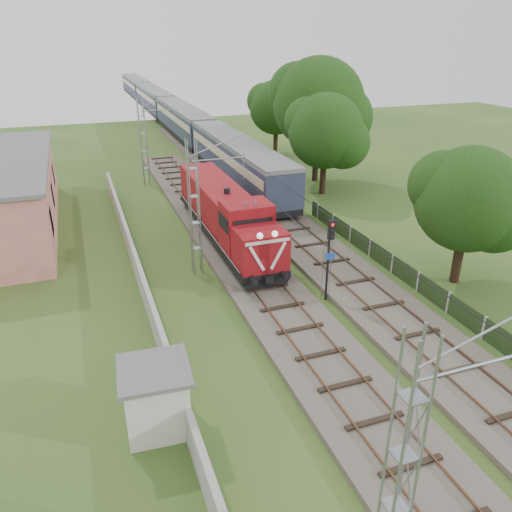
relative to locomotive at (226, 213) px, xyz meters
name	(u,v)px	position (x,y,z in m)	size (l,w,h in m)	color
ground	(337,381)	(0.00, -15.97, -2.13)	(140.00, 140.00, 0.00)	#304E1D
track_main	(275,300)	(0.00, -8.97, -1.95)	(4.20, 70.00, 0.45)	#6B6054
track_side	(272,213)	(5.00, 4.03, -1.95)	(4.20, 80.00, 0.45)	#6B6054
catenary	(195,209)	(-2.95, -3.97, 1.92)	(3.31, 70.00, 8.00)	gray
boundary_wall	(138,270)	(-6.50, -3.97, -1.38)	(0.25, 40.00, 1.50)	#9E9E99
fence	(448,303)	(8.00, -12.97, -1.53)	(0.12, 32.00, 1.20)	black
locomotive	(226,213)	(0.00, 0.00, 0.00)	(2.82, 16.09, 4.09)	black
coach_rake	(167,108)	(5.00, 48.26, 0.45)	(3.14, 93.57, 3.62)	black
signal_post	(330,246)	(2.74, -9.65, 1.07)	(0.51, 0.40, 4.66)	black
relay_hut	(156,398)	(-7.40, -16.01, -0.83)	(2.67, 2.67, 2.59)	silver
tree_a	(470,201)	(10.86, -10.16, 2.78)	(6.08, 5.79, 7.88)	#332115
tree_b	(320,105)	(12.71, 12.01, 4.99)	(8.80, 8.38, 11.41)	#332115
tree_c	(326,132)	(11.43, 7.94, 3.33)	(6.75, 6.43, 8.75)	#332115
tree_d	(277,108)	(13.49, 24.36, 3.07)	(6.44, 6.13, 8.35)	#332115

